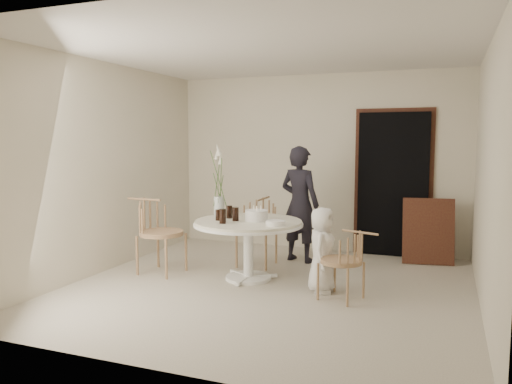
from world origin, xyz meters
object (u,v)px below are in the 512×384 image
(table, at_px, (248,230))
(girl, at_px, (300,204))
(birthday_cake, at_px, (256,215))
(chair_right, at_px, (350,255))
(boy, at_px, (322,250))
(flower_vase, at_px, (219,190))
(chair_left, at_px, (153,224))
(chair_far, at_px, (260,221))

(table, xyz_separation_m, girl, (0.33, 1.12, 0.19))
(table, relative_size, birthday_cake, 4.87)
(table, relative_size, girl, 0.82)
(chair_right, distance_m, boy, 0.42)
(chair_right, distance_m, birthday_cake, 1.31)
(table, distance_m, flower_vase, 0.70)
(chair_left, relative_size, flower_vase, 1.03)
(chair_right, height_order, birthday_cake, birthday_cake)
(chair_left, bearing_deg, chair_far, -47.45)
(chair_far, xyz_separation_m, birthday_cake, (0.24, -0.77, 0.21))
(birthday_cake, bearing_deg, girl, 78.32)
(table, xyz_separation_m, chair_far, (-0.14, 0.79, -0.03))
(chair_right, bearing_deg, girl, -128.63)
(girl, bearing_deg, chair_far, 51.33)
(girl, height_order, boy, girl)
(girl, distance_m, boy, 1.47)
(girl, xyz_separation_m, birthday_cake, (-0.23, -1.10, -0.01))
(chair_far, relative_size, birthday_cake, 3.33)
(chair_far, height_order, boy, boy)
(chair_left, distance_m, birthday_cake, 1.40)
(chair_left, distance_m, girl, 2.03)
(chair_far, xyz_separation_m, boy, (1.10, -0.96, -0.11))
(chair_right, bearing_deg, flower_vase, -90.49)
(birthday_cake, bearing_deg, table, -172.15)
(chair_far, bearing_deg, flower_vase, -121.62)
(chair_right, relative_size, birthday_cake, 2.83)
(boy, height_order, birthday_cake, boy)
(chair_left, height_order, girl, girl)
(chair_far, bearing_deg, chair_left, -141.25)
(chair_left, bearing_deg, flower_vase, -62.69)
(chair_far, distance_m, flower_vase, 0.82)
(boy, relative_size, birthday_cake, 3.52)
(chair_left, xyz_separation_m, boy, (2.23, -0.05, -0.14))
(flower_vase, bearing_deg, chair_left, -156.68)
(chair_left, bearing_deg, boy, -87.35)
(chair_right, relative_size, chair_left, 0.80)
(chair_far, bearing_deg, birthday_cake, -72.41)
(boy, bearing_deg, birthday_cake, 73.42)
(chair_far, distance_m, boy, 1.46)
(chair_far, distance_m, birthday_cake, 0.84)
(birthday_cake, xyz_separation_m, flower_vase, (-0.59, 0.21, 0.26))
(boy, height_order, flower_vase, flower_vase)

